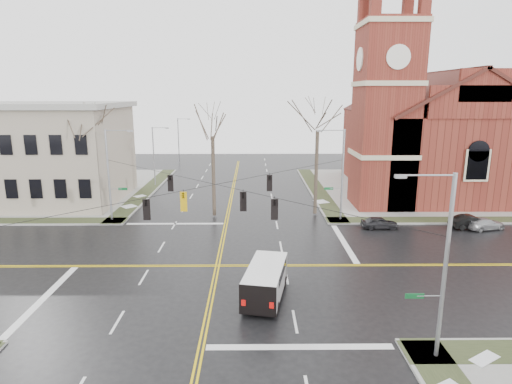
{
  "coord_description": "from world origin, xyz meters",
  "views": [
    {
      "loc": [
        2.62,
        -29.79,
        12.57
      ],
      "look_at": [
        2.92,
        6.0,
        4.24
      ],
      "focal_mm": 30.0,
      "sensor_mm": 36.0,
      "label": 1
    }
  ],
  "objects_px": {
    "church": "(426,126)",
    "cargo_van": "(266,278)",
    "tree_nw_far": "(87,131)",
    "tree_nw_near": "(212,131)",
    "signal_pole_se": "(442,263)",
    "parked_car_c": "(485,224)",
    "signal_pole_nw": "(110,173)",
    "streetlight_north_a": "(155,154)",
    "tree_ne": "(318,125)",
    "parked_car_a": "(379,223)",
    "parked_car_b": "(471,222)",
    "signal_pole_ne": "(341,172)",
    "streetlight_north_b": "(179,139)"
  },
  "relations": [
    {
      "from": "signal_pole_nw",
      "to": "tree_nw_far",
      "type": "xyz_separation_m",
      "value": [
        -2.92,
        2.59,
        3.78
      ]
    },
    {
      "from": "parked_car_a",
      "to": "tree_nw_far",
      "type": "distance_m",
      "value": 30.46
    },
    {
      "from": "tree_nw_near",
      "to": "church",
      "type": "bearing_deg",
      "value": 24.31
    },
    {
      "from": "signal_pole_nw",
      "to": "signal_pole_se",
      "type": "distance_m",
      "value": 32.28
    },
    {
      "from": "parked_car_c",
      "to": "parked_car_b",
      "type": "bearing_deg",
      "value": 64.86
    },
    {
      "from": "streetlight_north_a",
      "to": "parked_car_c",
      "type": "distance_m",
      "value": 40.41
    },
    {
      "from": "streetlight_north_a",
      "to": "streetlight_north_b",
      "type": "height_order",
      "value": "same"
    },
    {
      "from": "church",
      "to": "tree_nw_near",
      "type": "xyz_separation_m",
      "value": [
        -26.11,
        -11.8,
        0.44
      ]
    },
    {
      "from": "signal_pole_se",
      "to": "cargo_van",
      "type": "xyz_separation_m",
      "value": [
        -7.86,
        6.54,
        -3.71
      ]
    },
    {
      "from": "parked_car_b",
      "to": "tree_nw_near",
      "type": "height_order",
      "value": "tree_nw_near"
    },
    {
      "from": "signal_pole_se",
      "to": "streetlight_north_b",
      "type": "height_order",
      "value": "signal_pole_se"
    },
    {
      "from": "streetlight_north_a",
      "to": "parked_car_a",
      "type": "bearing_deg",
      "value": -37.2
    },
    {
      "from": "streetlight_north_a",
      "to": "tree_nw_far",
      "type": "xyz_separation_m",
      "value": [
        -3.59,
        -13.91,
        4.27
      ]
    },
    {
      "from": "church",
      "to": "parked_car_c",
      "type": "bearing_deg",
      "value": -90.83
    },
    {
      "from": "cargo_van",
      "to": "tree_nw_far",
      "type": "relative_size",
      "value": 0.48
    },
    {
      "from": "church",
      "to": "parked_car_b",
      "type": "bearing_deg",
      "value": -95.14
    },
    {
      "from": "church",
      "to": "streetlight_north_b",
      "type": "distance_m",
      "value": 42.53
    },
    {
      "from": "streetlight_north_b",
      "to": "parked_car_b",
      "type": "relative_size",
      "value": 2.02
    },
    {
      "from": "cargo_van",
      "to": "signal_pole_se",
      "type": "bearing_deg",
      "value": -28.69
    },
    {
      "from": "signal_pole_ne",
      "to": "tree_ne",
      "type": "relative_size",
      "value": 0.69
    },
    {
      "from": "tree_nw_far",
      "to": "tree_nw_near",
      "type": "bearing_deg",
      "value": -4.89
    },
    {
      "from": "church",
      "to": "tree_ne",
      "type": "xyz_separation_m",
      "value": [
        -15.55,
        -11.17,
        0.99
      ]
    },
    {
      "from": "streetlight_north_a",
      "to": "parked_car_b",
      "type": "distance_m",
      "value": 39.25
    },
    {
      "from": "signal_pole_ne",
      "to": "parked_car_a",
      "type": "bearing_deg",
      "value": -39.14
    },
    {
      "from": "signal_pole_nw",
      "to": "parked_car_b",
      "type": "height_order",
      "value": "signal_pole_nw"
    },
    {
      "from": "signal_pole_se",
      "to": "parked_car_c",
      "type": "bearing_deg",
      "value": 56.56
    },
    {
      "from": "signal_pole_nw",
      "to": "parked_car_a",
      "type": "distance_m",
      "value": 26.45
    },
    {
      "from": "streetlight_north_a",
      "to": "parked_car_b",
      "type": "xyz_separation_m",
      "value": [
        33.97,
        -19.28,
        -3.82
      ]
    },
    {
      "from": "parked_car_c",
      "to": "streetlight_north_b",
      "type": "bearing_deg",
      "value": 26.95
    },
    {
      "from": "parked_car_c",
      "to": "tree_nw_far",
      "type": "xyz_separation_m",
      "value": [
        -38.77,
        5.59,
        8.18
      ]
    },
    {
      "from": "church",
      "to": "tree_nw_far",
      "type": "bearing_deg",
      "value": -164.67
    },
    {
      "from": "church",
      "to": "cargo_van",
      "type": "distance_m",
      "value": 37.29
    },
    {
      "from": "signal_pole_ne",
      "to": "tree_nw_far",
      "type": "height_order",
      "value": "tree_nw_far"
    },
    {
      "from": "signal_pole_se",
      "to": "tree_ne",
      "type": "relative_size",
      "value": 0.69
    },
    {
      "from": "church",
      "to": "signal_pole_se",
      "type": "relative_size",
      "value": 3.06
    },
    {
      "from": "parked_car_b",
      "to": "streetlight_north_b",
      "type": "bearing_deg",
      "value": 37.2
    },
    {
      "from": "signal_pole_ne",
      "to": "tree_nw_near",
      "type": "relative_size",
      "value": 0.73
    },
    {
      "from": "parked_car_a",
      "to": "streetlight_north_a",
      "type": "bearing_deg",
      "value": 54.43
    },
    {
      "from": "streetlight_north_b",
      "to": "tree_nw_far",
      "type": "xyz_separation_m",
      "value": [
        -3.59,
        -33.91,
        4.27
      ]
    },
    {
      "from": "streetlight_north_a",
      "to": "signal_pole_se",
      "type": "bearing_deg",
      "value": -60.91
    },
    {
      "from": "parked_car_b",
      "to": "tree_nw_near",
      "type": "bearing_deg",
      "value": 76.53
    },
    {
      "from": "parked_car_b",
      "to": "signal_pole_ne",
      "type": "bearing_deg",
      "value": 73.31
    },
    {
      "from": "tree_nw_near",
      "to": "parked_car_a",
      "type": "bearing_deg",
      "value": -14.65
    },
    {
      "from": "signal_pole_nw",
      "to": "streetlight_north_b",
      "type": "bearing_deg",
      "value": 88.95
    },
    {
      "from": "streetlight_north_a",
      "to": "tree_nw_near",
      "type": "height_order",
      "value": "tree_nw_near"
    },
    {
      "from": "church",
      "to": "streetlight_north_a",
      "type": "bearing_deg",
      "value": 174.81
    },
    {
      "from": "streetlight_north_b",
      "to": "parked_car_a",
      "type": "distance_m",
      "value": 46.8
    },
    {
      "from": "signal_pole_nw",
      "to": "streetlight_north_a",
      "type": "relative_size",
      "value": 1.12
    },
    {
      "from": "cargo_van",
      "to": "parked_car_b",
      "type": "bearing_deg",
      "value": 45.63
    },
    {
      "from": "tree_ne",
      "to": "streetlight_north_a",
      "type": "bearing_deg",
      "value": 144.09
    }
  ]
}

